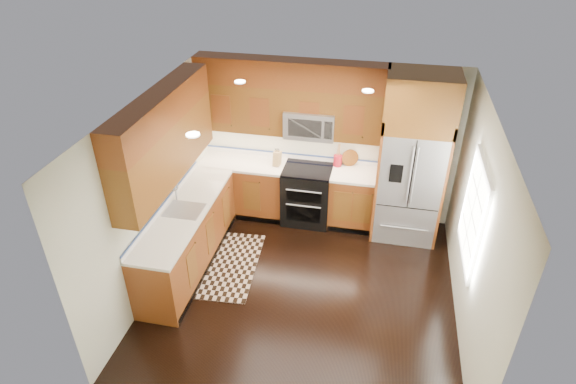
% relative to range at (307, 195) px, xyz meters
% --- Properties ---
extents(ground, '(4.00, 4.00, 0.00)m').
position_rel_range_xyz_m(ground, '(0.25, -1.67, -0.47)').
color(ground, black).
rests_on(ground, ground).
extents(wall_back, '(4.00, 0.02, 2.60)m').
position_rel_range_xyz_m(wall_back, '(0.25, 0.33, 0.83)').
color(wall_back, silver).
rests_on(wall_back, ground).
extents(wall_left, '(0.02, 4.00, 2.60)m').
position_rel_range_xyz_m(wall_left, '(-1.75, -1.67, 0.83)').
color(wall_left, silver).
rests_on(wall_left, ground).
extents(wall_right, '(0.02, 4.00, 2.60)m').
position_rel_range_xyz_m(wall_right, '(2.25, -1.67, 0.83)').
color(wall_right, silver).
rests_on(wall_right, ground).
extents(window, '(0.04, 1.10, 1.30)m').
position_rel_range_xyz_m(window, '(2.23, -1.47, 0.93)').
color(window, white).
rests_on(window, ground).
extents(base_cabinets, '(2.85, 3.00, 0.90)m').
position_rel_range_xyz_m(base_cabinets, '(-0.98, -0.77, -0.02)').
color(base_cabinets, brown).
rests_on(base_cabinets, ground).
extents(countertop, '(2.86, 3.01, 0.04)m').
position_rel_range_xyz_m(countertop, '(-0.84, -0.65, 0.45)').
color(countertop, white).
rests_on(countertop, base_cabinets).
extents(upper_cabinets, '(2.85, 3.00, 1.15)m').
position_rel_range_xyz_m(upper_cabinets, '(-0.90, -0.58, 1.56)').
color(upper_cabinets, brown).
rests_on(upper_cabinets, ground).
extents(range, '(0.76, 0.67, 0.95)m').
position_rel_range_xyz_m(range, '(0.00, 0.00, 0.00)').
color(range, black).
rests_on(range, ground).
extents(microwave, '(0.76, 0.40, 0.42)m').
position_rel_range_xyz_m(microwave, '(-0.00, 0.13, 1.19)').
color(microwave, '#B2B2B7').
rests_on(microwave, ground).
extents(refrigerator, '(0.98, 0.75, 2.60)m').
position_rel_range_xyz_m(refrigerator, '(1.55, -0.04, 0.83)').
color(refrigerator, '#B2B2B7').
rests_on(refrigerator, ground).
extents(sink_faucet, '(0.54, 0.44, 0.37)m').
position_rel_range_xyz_m(sink_faucet, '(-1.48, -1.44, 0.52)').
color(sink_faucet, '#B2B2B7').
rests_on(sink_faucet, countertop).
extents(rug, '(1.00, 1.56, 0.01)m').
position_rel_range_xyz_m(rug, '(-0.95, -1.39, -0.46)').
color(rug, black).
rests_on(rug, ground).
extents(knife_block, '(0.12, 0.15, 0.29)m').
position_rel_range_xyz_m(knife_block, '(-0.50, 0.05, 0.59)').
color(knife_block, '#A68551').
rests_on(knife_block, countertop).
extents(utensil_crock, '(0.17, 0.17, 0.38)m').
position_rel_range_xyz_m(utensil_crock, '(0.44, 0.22, 0.60)').
color(utensil_crock, maroon).
rests_on(utensil_crock, countertop).
extents(cutting_board, '(0.35, 0.35, 0.02)m').
position_rel_range_xyz_m(cutting_board, '(0.63, 0.27, 0.48)').
color(cutting_board, brown).
rests_on(cutting_board, countertop).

